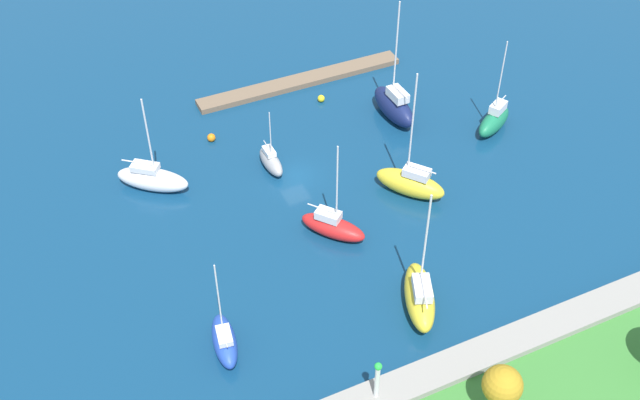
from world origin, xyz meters
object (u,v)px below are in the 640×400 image
object	(u,v)px
sailboat_navy_outer_mooring	(394,106)
mooring_buoy_yellow	(321,98)
sailboat_blue_off_beacon	(224,341)
mooring_buoy_orange	(211,138)
harbor_beacon	(377,378)
sailboat_yellow_near_pier	(420,296)
sailboat_green_west_end	(494,120)
pier_dock	(301,81)
sailboat_red_east_end	(333,226)
sailboat_gray_inner_mooring	(271,161)
sailboat_white_center_basin	(152,178)
sailboat_yellow_lone_south	(411,183)
park_tree_mideast	(502,385)

from	to	relation	value
sailboat_navy_outer_mooring	mooring_buoy_yellow	distance (m)	8.44
sailboat_blue_off_beacon	mooring_buoy_orange	size ratio (longest dim) A/B	10.74
harbor_beacon	sailboat_yellow_near_pier	distance (m)	10.53
harbor_beacon	sailboat_green_west_end	bearing A→B (deg)	-137.86
sailboat_green_west_end	mooring_buoy_orange	bearing A→B (deg)	-50.18
pier_dock	sailboat_red_east_end	world-z (taller)	sailboat_red_east_end
sailboat_gray_inner_mooring	sailboat_blue_off_beacon	bearing A→B (deg)	-32.16
sailboat_blue_off_beacon	sailboat_navy_outer_mooring	size ratio (longest dim) A/B	0.68
sailboat_blue_off_beacon	sailboat_red_east_end	xyz separation A→B (m)	(-13.17, -7.99, 0.00)
sailboat_white_center_basin	sailboat_yellow_near_pier	world-z (taller)	sailboat_yellow_near_pier
sailboat_yellow_lone_south	mooring_buoy_orange	xyz separation A→B (m)	(14.51, -15.88, -0.93)
sailboat_red_east_end	mooring_buoy_yellow	world-z (taller)	sailboat_red_east_end
sailboat_green_west_end	sailboat_red_east_end	world-z (taller)	sailboat_green_west_end
sailboat_red_east_end	park_tree_mideast	bearing A→B (deg)	-32.90
sailboat_blue_off_beacon	park_tree_mideast	bearing A→B (deg)	-123.20
sailboat_red_east_end	sailboat_gray_inner_mooring	xyz separation A→B (m)	(1.45, -11.10, -0.15)
park_tree_mideast	sailboat_blue_off_beacon	xyz separation A→B (m)	(15.40, -14.15, -3.20)
park_tree_mideast	sailboat_gray_inner_mooring	xyz separation A→B (m)	(3.68, -33.24, -3.34)
pier_dock	mooring_buoy_orange	distance (m)	14.07
sailboat_navy_outer_mooring	mooring_buoy_yellow	xyz separation A→B (m)	(5.73, -6.07, -1.20)
pier_dock	sailboat_white_center_basin	bearing A→B (deg)	27.74
pier_dock	sailboat_green_west_end	world-z (taller)	sailboat_green_west_end
sailboat_green_west_end	sailboat_white_center_basin	bearing A→B (deg)	-38.56
pier_dock	sailboat_green_west_end	bearing A→B (deg)	131.59
sailboat_green_west_end	sailboat_gray_inner_mooring	xyz separation A→B (m)	(23.65, -4.04, -0.36)
sailboat_blue_off_beacon	mooring_buoy_yellow	world-z (taller)	sailboat_blue_off_beacon
pier_dock	sailboat_green_west_end	distance (m)	22.33
sailboat_navy_outer_mooring	sailboat_yellow_near_pier	bearing A→B (deg)	154.16
mooring_buoy_orange	mooring_buoy_yellow	bearing A→B (deg)	-172.91
pier_dock	mooring_buoy_orange	xyz separation A→B (m)	(12.76, 5.91, 0.12)
mooring_buoy_yellow	sailboat_gray_inner_mooring	bearing A→B (deg)	41.66
sailboat_gray_inner_mooring	sailboat_white_center_basin	xyz separation A→B (m)	(11.45, -1.98, 0.32)
sailboat_white_center_basin	mooring_buoy_yellow	bearing A→B (deg)	55.59
harbor_beacon	sailboat_green_west_end	xyz separation A→B (m)	(-27.23, -24.64, -2.37)
sailboat_green_west_end	sailboat_navy_outer_mooring	world-z (taller)	sailboat_navy_outer_mooring
park_tree_mideast	sailboat_navy_outer_mooring	bearing A→B (deg)	-107.91
mooring_buoy_yellow	harbor_beacon	bearing A→B (deg)	70.65
sailboat_green_west_end	sailboat_gray_inner_mooring	distance (m)	23.99
sailboat_blue_off_beacon	sailboat_navy_outer_mooring	bearing A→B (deg)	-42.09
sailboat_yellow_lone_south	sailboat_green_west_end	world-z (taller)	sailboat_yellow_lone_south
park_tree_mideast	sailboat_yellow_near_pier	distance (m)	11.76
sailboat_green_west_end	sailboat_gray_inner_mooring	world-z (taller)	sailboat_green_west_end
sailboat_green_west_end	sailboat_navy_outer_mooring	distance (m)	10.61
sailboat_yellow_lone_south	mooring_buoy_orange	world-z (taller)	sailboat_yellow_lone_south
sailboat_yellow_near_pier	sailboat_navy_outer_mooring	bearing A→B (deg)	-1.37
sailboat_navy_outer_mooring	mooring_buoy_orange	distance (m)	19.63
harbor_beacon	sailboat_navy_outer_mooring	bearing A→B (deg)	-121.17
sailboat_green_west_end	sailboat_red_east_end	size ratio (longest dim) A/B	1.05
pier_dock	park_tree_mideast	size ratio (longest dim) A/B	5.10
sailboat_yellow_lone_south	sailboat_gray_inner_mooring	bearing A→B (deg)	11.38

